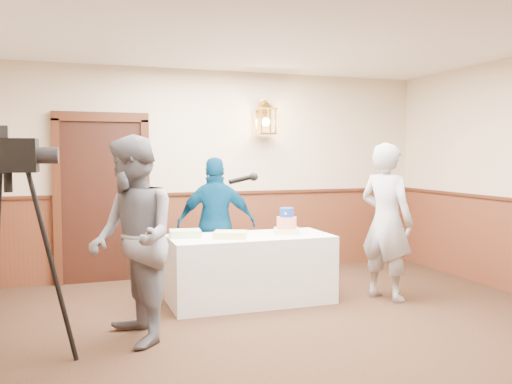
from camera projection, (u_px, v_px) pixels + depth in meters
ground at (337, 362)px, 4.32m from camera, size 7.00×7.00×0.00m
room_shell at (308, 170)px, 4.63m from camera, size 6.02×7.02×2.81m
display_table at (250, 269)px, 6.06m from camera, size 1.80×0.80×0.75m
tiered_cake at (287, 223)px, 6.19m from camera, size 0.36×0.36×0.29m
sheet_cake_yellow at (230, 235)px, 5.86m from camera, size 0.42×0.38×0.07m
sheet_cake_green at (185, 233)px, 5.92m from camera, size 0.37×0.31×0.08m
interviewer at (132, 240)px, 4.70m from camera, size 1.59×0.99×1.83m
baker at (386, 222)px, 6.14m from camera, size 0.66×0.77×1.78m
assistant_p at (216, 224)px, 6.54m from camera, size 1.01×0.56×1.62m
tv_camera_rig at (11, 265)px, 4.18m from camera, size 0.70×0.65×1.78m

